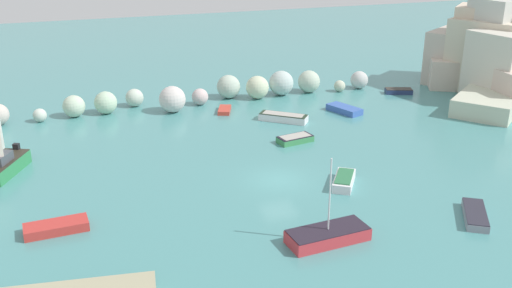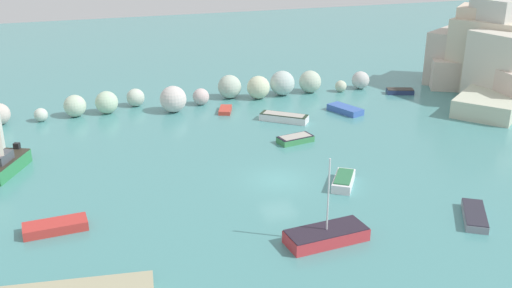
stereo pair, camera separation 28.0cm
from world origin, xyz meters
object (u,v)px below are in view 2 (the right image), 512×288
object	(u,v)px
moored_boat_2	(3,165)
moored_boat_8	(400,91)
moored_boat_9	(475,215)
moored_boat_0	(225,110)
moored_boat_4	(326,235)
moored_boat_3	(55,227)
moored_boat_5	(295,139)
moored_boat_7	(344,181)
moored_boat_6	(284,117)
moored_boat_1	(345,110)

from	to	relation	value
moored_boat_2	moored_boat_8	bearing A→B (deg)	128.01
moored_boat_2	moored_boat_9	distance (m)	32.94
moored_boat_0	moored_boat_4	world-z (taller)	moored_boat_4
moored_boat_3	moored_boat_8	bearing A→B (deg)	25.03
moored_boat_2	moored_boat_3	xyz separation A→B (m)	(3.40, -10.27, -0.37)
moored_boat_5	moored_boat_9	distance (m)	16.97
moored_boat_5	moored_boat_4	bearing A→B (deg)	-116.38
moored_boat_0	moored_boat_9	world-z (taller)	moored_boat_9
moored_boat_5	moored_boat_7	distance (m)	8.97
moored_boat_7	moored_boat_9	size ratio (longest dim) A/B	0.87
moored_boat_2	moored_boat_7	world-z (taller)	moored_boat_2
moored_boat_3	moored_boat_7	size ratio (longest dim) A/B	1.11
moored_boat_0	moored_boat_8	distance (m)	19.52
moored_boat_0	moored_boat_2	bearing A→B (deg)	135.98
moored_boat_3	moored_boat_6	distance (m)	25.11
moored_boat_8	moored_boat_9	xyz separation A→B (m)	(-11.01, -26.00, -0.01)
moored_boat_0	moored_boat_6	distance (m)	6.25
moored_boat_0	moored_boat_8	size ratio (longest dim) A/B	0.87
moored_boat_1	moored_boat_8	bearing A→B (deg)	94.75
moored_boat_0	moored_boat_9	distance (m)	27.39
moored_boat_7	moored_boat_0	bearing A→B (deg)	-135.99
moored_boat_2	moored_boat_6	bearing A→B (deg)	125.53
moored_boat_1	moored_boat_8	distance (m)	9.46
moored_boat_8	moored_boat_1	bearing A→B (deg)	45.38
moored_boat_5	moored_boat_9	world-z (taller)	moored_boat_5
moored_boat_5	moored_boat_1	bearing A→B (deg)	27.59
moored_boat_4	moored_boat_2	bearing A→B (deg)	-46.75
moored_boat_8	moored_boat_9	bearing A→B (deg)	87.76
moored_boat_2	moored_boat_7	size ratio (longest dim) A/B	1.50
moored_boat_8	moored_boat_4	bearing A→B (deg)	71.29
moored_boat_0	moored_boat_1	xyz separation A→B (m)	(10.93, -3.98, 0.10)
moored_boat_0	moored_boat_5	distance (m)	10.42
moored_boat_1	moored_boat_9	distance (m)	22.18
moored_boat_1	moored_boat_2	xyz separation A→B (m)	(-30.46, -4.78, 0.36)
moored_boat_3	moored_boat_5	distance (m)	21.40
moored_boat_1	moored_boat_9	world-z (taller)	moored_boat_1
moored_boat_5	moored_boat_8	size ratio (longest dim) A/B	1.03
moored_boat_0	moored_boat_2	xyz separation A→B (m)	(-19.53, -8.76, 0.46)
moored_boat_4	moored_boat_6	xyz separation A→B (m)	(5.71, 20.96, -0.05)
moored_boat_7	moored_boat_9	xyz separation A→B (m)	(5.39, -7.16, -0.08)
moored_boat_1	moored_boat_9	xyz separation A→B (m)	(-2.41, -22.05, -0.03)
moored_boat_1	moored_boat_7	bearing A→B (deg)	-47.59
moored_boat_5	moored_boat_8	bearing A→B (deg)	21.25
moored_boat_3	moored_boat_9	xyz separation A→B (m)	(24.65, -7.00, -0.03)
moored_boat_5	moored_boat_9	bearing A→B (deg)	-81.76
moored_boat_4	moored_boat_5	world-z (taller)	moored_boat_4
moored_boat_5	moored_boat_6	bearing A→B (deg)	68.30
moored_boat_7	moored_boat_8	bearing A→B (deg)	173.58
moored_boat_9	moored_boat_3	bearing A→B (deg)	-72.71
moored_boat_0	moored_boat_2	size ratio (longest dim) A/B	0.53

